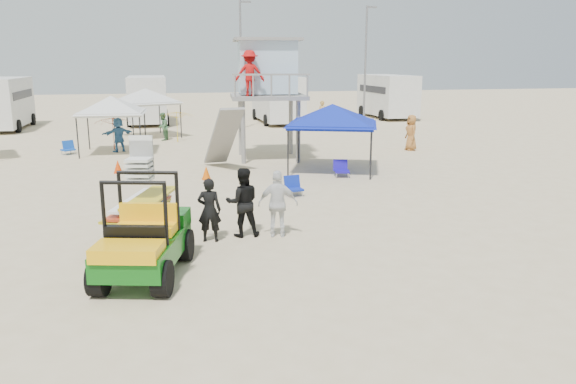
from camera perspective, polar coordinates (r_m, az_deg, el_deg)
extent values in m
plane|color=beige|center=(10.67, 1.06, -10.57)|extent=(140.00, 140.00, 0.00)
cube|color=#0E5A11|center=(11.78, -14.37, -5.56)|extent=(2.01, 2.97, 0.48)
cube|color=#FFB30D|center=(11.69, -14.45, -4.20)|extent=(1.39, 1.06, 0.26)
cylinder|color=black|center=(10.98, -17.53, -8.55)|extent=(0.47, 0.75, 0.70)
cube|color=black|center=(14.00, -14.20, -2.96)|extent=(1.87, 2.33, 0.13)
cylinder|color=black|center=(14.10, -16.54, -4.00)|extent=(0.35, 0.57, 0.54)
imported|color=black|center=(13.68, -8.00, -1.83)|extent=(0.65, 0.50, 1.57)
imported|color=black|center=(13.99, -4.64, -1.05)|extent=(0.88, 0.70, 1.74)
imported|color=silver|center=(13.91, -1.01, -1.21)|extent=(1.06, 0.64, 1.68)
cylinder|color=gray|center=(23.88, -4.27, 6.02)|extent=(0.19, 0.19, 2.68)
cube|color=gray|center=(25.11, -2.05, 9.67)|extent=(3.52, 3.52, 0.17)
cube|color=#A9C5DA|center=(25.38, -2.22, 12.54)|extent=(2.67, 2.38, 2.25)
imported|color=#B20F0F|center=(23.86, -3.63, 11.94)|extent=(1.22, 0.70, 1.88)
cylinder|color=black|center=(20.56, 1.65, 3.82)|extent=(0.06, 0.06, 1.91)
pyramid|color=#0F22A5|center=(22.26, 4.55, 8.92)|extent=(4.20, 4.20, 0.80)
cube|color=#0F22A5|center=(22.33, 4.51, 6.87)|extent=(4.20, 4.20, 0.18)
cylinder|color=black|center=(26.82, -20.45, 5.25)|extent=(0.06, 0.06, 1.96)
pyramid|color=silver|center=(27.89, -17.57, 9.31)|extent=(3.07, 3.07, 0.80)
cube|color=silver|center=(27.94, -17.46, 7.68)|extent=(3.07, 3.07, 0.18)
cylinder|color=black|center=(32.10, -16.71, 6.76)|extent=(0.06, 0.06, 2.04)
pyramid|color=silver|center=(33.33, -14.30, 10.17)|extent=(3.97, 3.97, 0.80)
cube|color=silver|center=(33.37, -14.22, 8.80)|extent=(3.97, 3.97, 0.18)
imported|color=#BE3614|center=(29.19, -17.31, 5.73)|extent=(2.02, 2.05, 1.64)
imported|color=yellow|center=(31.07, -11.16, 6.55)|extent=(2.41, 2.43, 1.70)
cone|color=#DB5506|center=(21.06, -8.31, 1.95)|extent=(0.34, 0.34, 0.50)
cone|color=red|center=(23.06, -16.90, 2.49)|extent=(0.34, 0.34, 0.50)
cube|color=#1045B3|center=(28.43, -21.45, 4.01)|extent=(0.73, 0.72, 0.06)
cube|color=#1045B3|center=(28.64, -21.42, 4.48)|extent=(0.54, 0.45, 0.44)
cylinder|color=#B2B2B7|center=(28.28, -21.93, 3.68)|extent=(0.03, 0.03, 0.20)
cube|color=#0E259E|center=(18.26, 0.58, 0.27)|extent=(0.62, 0.58, 0.06)
cube|color=#0E259E|center=(18.45, 0.41, 1.04)|extent=(0.56, 0.26, 0.44)
cylinder|color=#B2B2B7|center=(18.05, 0.05, -0.27)|extent=(0.03, 0.03, 0.20)
cube|color=#190E9E|center=(21.34, 5.52, 2.09)|extent=(0.65, 0.62, 0.06)
cube|color=#190E9E|center=(21.52, 5.33, 2.74)|extent=(0.57, 0.30, 0.44)
cylinder|color=#B2B2B7|center=(21.11, 5.12, 1.65)|extent=(0.03, 0.03, 0.20)
cube|color=silver|center=(40.70, -27.01, 8.17)|extent=(2.50, 6.80, 3.00)
cube|color=black|center=(40.67, -27.08, 8.80)|extent=(2.54, 5.44, 0.50)
cube|color=silver|center=(41.05, -14.10, 9.22)|extent=(2.50, 6.50, 3.00)
cube|color=black|center=(41.03, -14.13, 9.85)|extent=(2.54, 5.20, 0.50)
cylinder|color=black|center=(39.13, -15.86, 6.96)|extent=(0.25, 0.80, 0.80)
cube|color=silver|center=(40.44, -1.10, 9.55)|extent=(2.50, 7.00, 3.00)
cube|color=black|center=(40.41, -1.10, 10.19)|extent=(2.54, 5.60, 0.50)
cylinder|color=black|center=(38.11, -2.24, 7.29)|extent=(0.25, 0.80, 0.80)
cube|color=silver|center=(44.59, 10.04, 9.70)|extent=(2.50, 6.60, 3.00)
cube|color=black|center=(44.56, 10.06, 10.27)|extent=(2.54, 5.28, 0.50)
cylinder|color=black|center=(42.26, 9.51, 7.70)|extent=(0.25, 0.80, 0.80)
cylinder|color=slate|center=(36.87, -4.79, 12.66)|extent=(0.14, 0.14, 8.00)
cylinder|color=slate|center=(40.61, 7.86, 12.63)|extent=(0.14, 0.14, 8.00)
imported|color=teal|center=(28.40, -16.84, 5.60)|extent=(1.59, 1.17, 1.66)
imported|color=#A2652E|center=(28.29, 12.41, 5.91)|extent=(0.57, 0.86, 1.75)
imported|color=#4A7C50|center=(31.93, -12.60, 6.51)|extent=(0.81, 0.90, 1.53)
imported|color=#B98D45|center=(37.97, 3.47, 7.95)|extent=(0.73, 0.74, 1.72)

